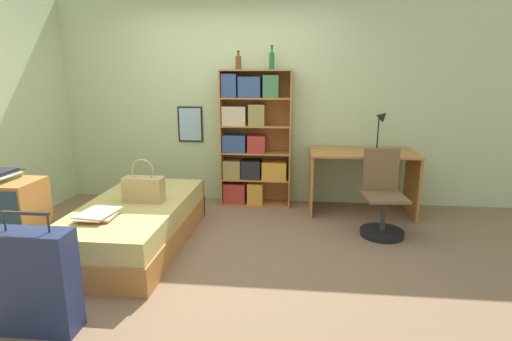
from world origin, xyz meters
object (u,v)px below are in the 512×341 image
Objects in this scene: bottle_green at (238,62)px; desk at (362,170)px; bottle_brown at (272,60)px; bed at (136,224)px; desk_lamp at (382,123)px; handbag at (144,188)px; book_stack_on_bed at (98,215)px; dresser at (5,224)px; desk_chair at (382,208)px; bookcase at (250,141)px; suitcase at (35,282)px.

bottle_green reaches higher than desk.
bottle_brown is (0.40, 0.05, 0.02)m from bottle_green.
bed is 2.67m from desk.
handbag is at bearing -153.20° from desk_lamp.
dresser is (-0.81, -0.10, -0.08)m from book_stack_on_bed.
desk_chair reaches higher than dresser.
desk_chair is (2.47, 0.54, 0.07)m from bed.
desk_chair reaches higher than desk.
desk_lamp is at bearing -3.13° from bottle_green.
dresser is at bearing -173.23° from book_stack_on_bed.
desk is at bearing 34.10° from book_stack_on_bed.
bottle_brown reaches higher than bottle_green.
bed is 2.11× the size of desk_chair.
bed is 1.11m from dresser.
bottle_brown is 0.23× the size of desk.
bottle_green reaches higher than book_stack_on_bed.
bottle_brown reaches higher than dresser.
handbag is 0.54× the size of dresser.
bookcase is 1.02m from bottle_brown.
desk_chair is at bearing -35.94° from bottle_brown.
suitcase is at bearing -134.68° from desk_lamp.
desk_lamp is (3.50, 1.85, 0.71)m from dresser.
suitcase is at bearing -108.53° from bottle_green.
bookcase reaches higher than desk_lamp.
bookcase is at bearing 149.96° from desk_chair.
bottle_green is 0.78× the size of bottle_brown.
desk_lamp is (2.55, 1.29, 0.88)m from bed.
dresser is at bearing -149.67° from handbag.
bookcase is at bearing 59.26° from book_stack_on_bed.
desk_lamp is at bearing 27.86° from dresser.
dresser is 0.63× the size of desk.
book_stack_on_bed is at bearing 92.41° from suitcase.
desk_lamp is 1.11m from desk_chair.
bottle_brown reaches higher than book_stack_on_bed.
bookcase is at bearing 172.39° from desk.
handbag is 1.49× the size of bottle_brown.
suitcase is 3.85m from desk_lamp.
bookcase is (0.89, 1.36, 0.27)m from handbag.
suitcase is at bearing -87.59° from book_stack_on_bed.
book_stack_on_bed is 2.80m from desk_chair.
desk_lamp reaches higher than dresser.
desk_lamp is at bearing -6.21° from bottle_brown.
bottle_green reaches higher than desk_lamp.
desk_chair is at bearing 20.97° from book_stack_on_bed.
suitcase is (-0.10, -1.39, 0.13)m from bed.
desk_chair reaches higher than handbag.
desk_chair is (2.61, 1.00, -0.18)m from book_stack_on_bed.
dresser is at bearing -149.50° from bed.
bottle_brown reaches higher than desk_chair.
desk_lamp is (2.47, 1.25, 0.53)m from handbag.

